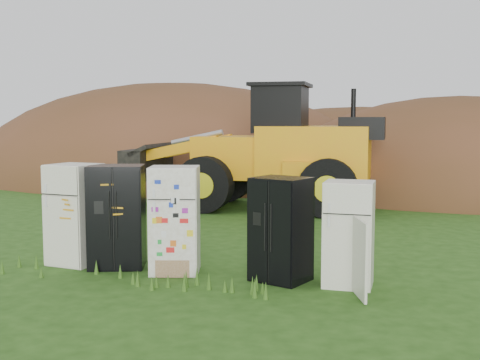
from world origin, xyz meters
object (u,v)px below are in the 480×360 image
object	(u,v)px
fridge_sticker	(175,220)
wheel_loader	(250,146)
fridge_black_side	(117,216)
fridge_leftmost	(75,214)
fridge_black_right	(281,229)
fridge_open_door	(349,234)

from	to	relation	value
fridge_sticker	wheel_loader	bearing A→B (deg)	80.17
fridge_black_side	fridge_sticker	xyz separation A→B (m)	(1.11, -0.05, 0.00)
fridge_leftmost	fridge_black_right	world-z (taller)	fridge_leftmost
fridge_open_door	fridge_sticker	bearing A→B (deg)	-179.94
fridge_leftmost	fridge_open_door	xyz separation A→B (m)	(4.81, 0.00, -0.08)
fridge_leftmost	wheel_loader	size ratio (longest dim) A/B	0.24
fridge_black_side	wheel_loader	size ratio (longest dim) A/B	0.24
fridge_open_door	wheel_loader	bearing A→B (deg)	115.96
fridge_leftmost	fridge_sticker	xyz separation A→B (m)	(1.93, -0.04, 0.00)
fridge_black_side	fridge_open_door	xyz separation A→B (m)	(3.99, -0.00, -0.08)
fridge_leftmost	fridge_black_right	xyz separation A→B (m)	(3.75, -0.02, -0.06)
fridge_open_door	fridge_black_right	bearing A→B (deg)	-179.40
fridge_leftmost	fridge_black_side	xyz separation A→B (m)	(0.82, 0.01, -0.00)
fridge_black_right	fridge_open_door	bearing A→B (deg)	19.88
fridge_open_door	wheel_loader	world-z (taller)	wheel_loader
fridge_black_right	fridge_open_door	world-z (taller)	fridge_black_right
fridge_sticker	fridge_black_side	bearing A→B (deg)	160.80
fridge_sticker	fridge_black_right	distance (m)	1.82
fridge_black_side	fridge_black_right	xyz separation A→B (m)	(2.92, -0.03, -0.06)
fridge_black_right	wheel_loader	xyz separation A→B (m)	(-2.69, 7.44, 0.96)
fridge_leftmost	fridge_black_right	size ratio (longest dim) A/B	1.08
fridge_black_side	fridge_open_door	size ratio (longest dim) A/B	1.10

